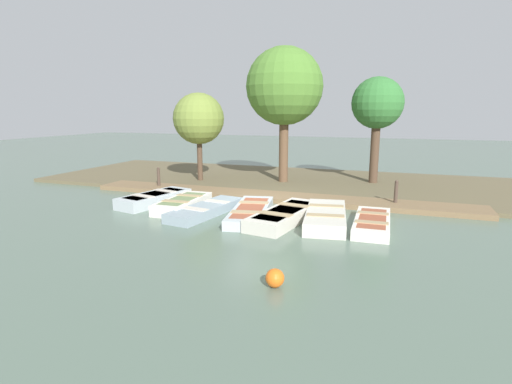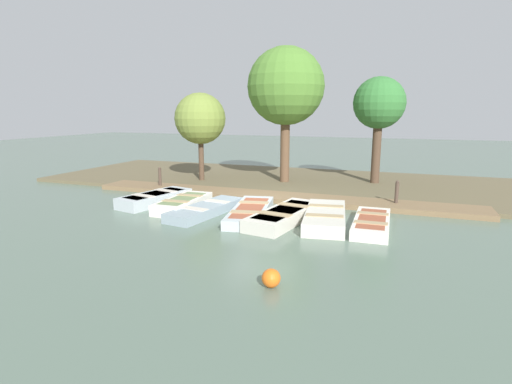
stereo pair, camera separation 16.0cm
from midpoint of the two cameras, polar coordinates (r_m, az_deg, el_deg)
The scene contains 16 objects.
ground_plane at distance 14.43m, azimuth 1.17°, elevation -1.99°, with size 80.00×80.00×0.00m, color #566B5B.
shore_bank at distance 19.11m, azimuth 6.11°, elevation 1.53°, with size 8.00×24.00×0.15m.
dock_walkway at distance 15.53m, azimuth 2.64°, elevation -0.67°, with size 1.47×15.22×0.18m.
rowboat_0 at distance 15.13m, azimuth -13.91°, elevation -0.87°, with size 3.03×1.66×0.42m.
rowboat_1 at distance 14.16m, azimuth -10.06°, elevation -1.60°, with size 2.68×1.10×0.40m.
rowboat_2 at distance 13.36m, azimuth -6.80°, elevation -2.46°, with size 3.37×1.48×0.33m.
rowboat_3 at distance 12.95m, azimuth -0.46°, elevation -2.82°, with size 3.66×1.72×0.33m.
rowboat_4 at distance 12.39m, azimuth 4.49°, elevation -3.33°, with size 3.57×1.69×0.40m.
rowboat_5 at distance 12.38m, azimuth 10.23°, elevation -3.48°, with size 3.39×1.63×0.41m.
rowboat_6 at distance 12.16m, azimuth 16.57°, elevation -4.27°, with size 2.90×1.05×0.33m.
mooring_post_near at distance 17.81m, azimuth -13.30°, elevation 1.93°, with size 0.13×0.13×0.99m.
mooring_post_far at distance 14.88m, azimuth 19.74°, elevation -0.29°, with size 0.13×0.13×0.99m.
buoy at distance 7.91m, azimuth 2.77°, elevation -12.19°, with size 0.37×0.37×0.37m.
park_tree_far_left at distance 18.87m, azimuth -7.73°, elevation 10.30°, with size 2.35×2.35×4.20m.
park_tree_left at distance 18.36m, azimuth 4.53°, elevation 14.73°, with size 3.44×3.44×6.17m.
park_tree_center at distance 18.76m, azimuth 17.41°, elevation 11.81°, with size 2.27×2.27×4.85m.
Camera 2 is at (13.23, 4.68, 3.36)m, focal length 28.00 mm.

